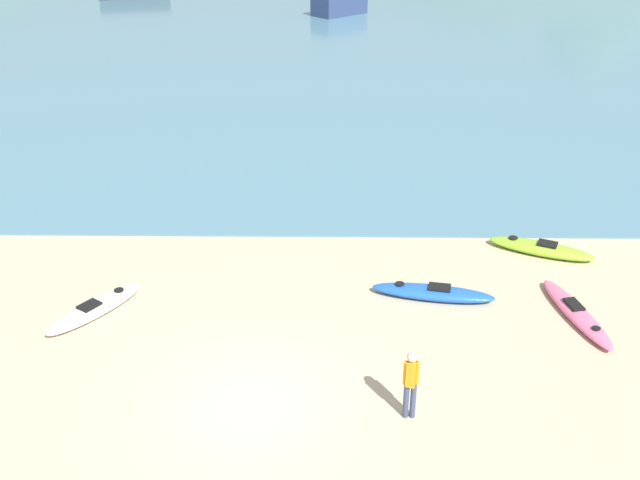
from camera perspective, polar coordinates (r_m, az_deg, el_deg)
name	(u,v)px	position (r m, az deg, el deg)	size (l,w,h in m)	color
ground_plane	(251,405)	(16.01, -5.27, -12.42)	(400.00, 400.00, 0.00)	tan
bay_water	(307,20)	(56.11, -0.97, 16.45)	(160.00, 70.00, 0.06)	teal
kayak_on_sand_0	(95,309)	(19.56, -16.78, -5.02)	(2.22, 2.78, 0.35)	white
kayak_on_sand_2	(433,293)	(19.59, 8.61, -3.98)	(3.23, 1.24, 0.38)	blue
kayak_on_sand_3	(541,248)	(22.45, 16.52, -0.62)	(3.03, 1.89, 0.39)	#8CCC2D
kayak_on_sand_4	(576,313)	(19.65, 18.94, -5.28)	(1.26, 3.35, 0.32)	#E5668C
person_near_foreground	(411,380)	(15.21, 6.94, -10.58)	(0.32, 0.26, 1.58)	#384260
moored_boat_1	(339,5)	(57.81, 1.48, 17.46)	(4.24, 4.15, 1.36)	navy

